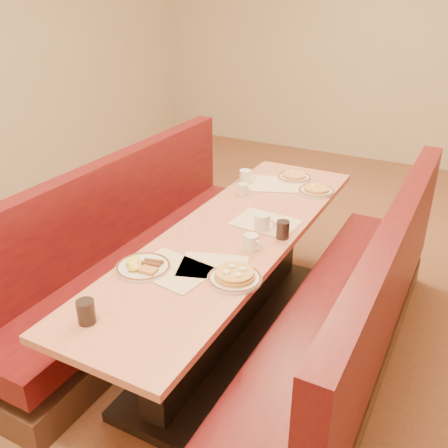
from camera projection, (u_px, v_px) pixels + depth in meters
The scene contains 19 objects.
ground at pixel (232, 335), 3.22m from camera, with size 8.00×8.00×0.00m, color #9E6647.
room_envelope at pixel (235, 11), 2.37m from camera, with size 6.04×8.04×2.82m.
diner_table at pixel (232, 287), 3.06m from camera, with size 0.70×2.50×0.75m.
booth_left at pixel (136, 260), 3.37m from camera, with size 0.55×2.50×1.05m.
booth_right at pixel (350, 323), 2.75m from camera, with size 0.55×2.50×1.05m.
placemat_near_left at pixel (172, 270), 2.51m from camera, with size 0.38×0.29×0.00m, color beige.
placemat_near_right at pixel (213, 266), 2.54m from camera, with size 0.34×0.26×0.00m, color beige.
placemat_far_left at pixel (274, 184), 3.57m from camera, with size 0.42×0.32×0.00m, color beige.
placemat_far_right at pixel (266, 222), 3.00m from camera, with size 0.38×0.28×0.00m, color beige.
pancake_plate at pixel (235, 277), 2.42m from camera, with size 0.27×0.27×0.06m.
eggs_plate at pixel (142, 266), 2.51m from camera, with size 0.28×0.28×0.06m.
extra_plate_mid at pixel (316, 190), 3.43m from camera, with size 0.24×0.24×0.05m.
extra_plate_far at pixel (294, 177), 3.66m from camera, with size 0.25×0.25×0.05m.
coffee_mug_a at pixel (251, 242), 2.69m from camera, with size 0.11×0.08×0.09m.
coffee_mug_b at pixel (243, 189), 3.38m from camera, with size 0.10×0.07×0.08m.
coffee_mug_c at pixel (263, 222), 2.89m from camera, with size 0.13×0.09×0.10m.
coffee_mug_d at pixel (246, 176), 3.58m from camera, with size 0.12×0.09×0.09m.
soda_tumbler_near at pixel (86, 312), 2.11m from camera, with size 0.08×0.08×0.11m.
soda_tumbler_mid at pixel (283, 230), 2.81m from camera, with size 0.07×0.07×0.10m.
Camera 1 is at (1.16, -2.30, 2.06)m, focal length 40.00 mm.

